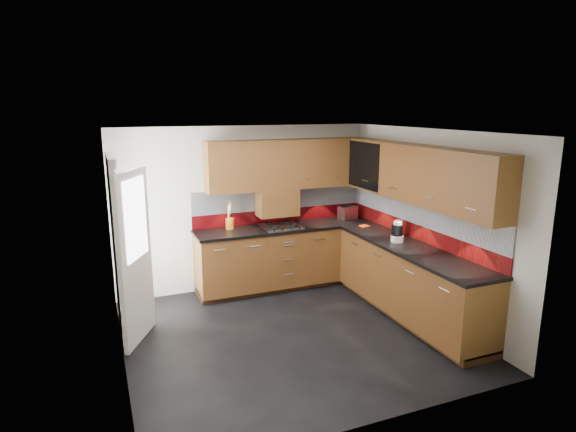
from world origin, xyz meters
name	(u,v)px	position (x,y,z in m)	size (l,w,h in m)	color
room	(292,212)	(0.00, 0.00, 1.50)	(4.00, 3.80, 2.64)	black
base_cabinets	(342,270)	(1.07, 0.72, 0.44)	(2.70, 3.20, 0.95)	#5B2F14
countertop	(343,237)	(1.05, 0.70, 0.92)	(2.72, 3.22, 0.04)	black
backsplash	(349,212)	(1.28, 0.93, 1.21)	(2.70, 3.20, 0.54)	maroon
upper_cabinets	(353,169)	(1.23, 0.78, 1.84)	(2.50, 3.20, 0.72)	#5B2F14
extractor_hood	(277,202)	(0.45, 1.64, 1.28)	(0.60, 0.33, 0.40)	#5B2F14
glass_cabinet	(372,163)	(1.71, 1.07, 1.87)	(0.32, 0.80, 0.66)	black
back_door	(125,251)	(-1.78, 0.75, 1.03)	(0.42, 1.19, 2.04)	white
gas_hob	(281,226)	(0.45, 1.47, 0.95)	(0.56, 0.49, 0.04)	silver
utensil_pot	(230,222)	(-0.28, 1.65, 1.04)	(0.12, 0.12, 0.43)	#CC6C13
toaster	(348,213)	(1.60, 1.56, 1.04)	(0.32, 0.24, 0.21)	silver
food_processor	(397,233)	(1.56, 0.16, 1.06)	(0.16, 0.16, 0.27)	white
paper_towel	(398,228)	(1.73, 0.38, 1.05)	(0.11, 0.11, 0.23)	white
orange_cloth	(364,226)	(1.59, 1.04, 0.95)	(0.13, 0.11, 0.01)	#FA4C1B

